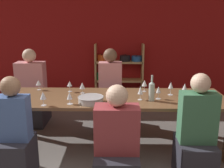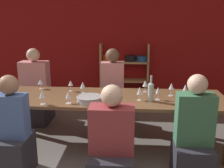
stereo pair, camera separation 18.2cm
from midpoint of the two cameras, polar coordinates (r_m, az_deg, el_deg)
wall_back_red at (r=5.77m, az=0.89°, el=10.33°), size 8.80×0.06×2.70m
shelf_unit at (r=5.69m, az=3.38°, el=1.62°), size 1.04×0.30×1.21m
dining_table at (r=3.50m, az=1.37°, el=-3.91°), size 3.02×0.91×0.73m
mixing_bowl at (r=3.24m, az=-3.33°, el=-3.30°), size 0.32×0.32×0.08m
wine_bottle_green at (r=3.31m, az=10.01°, el=-1.54°), size 0.07×0.07×0.33m
wine_glass_white_a at (r=3.24m, az=-13.41°, el=-2.32°), size 0.08×0.08×0.17m
wine_glass_red_a at (r=3.34m, az=16.77°, el=-2.04°), size 0.08×0.08×0.17m
wine_glass_white_b at (r=3.60m, az=14.22°, el=-0.59°), size 0.07×0.07×0.18m
wine_glass_red_b at (r=3.72m, az=8.66°, el=0.04°), size 0.08×0.08×0.17m
wine_glass_empty_b at (r=3.65m, az=-4.98°, el=-0.29°), size 0.08×0.08×0.16m
wine_glass_white_c at (r=3.39m, az=11.52°, el=-1.48°), size 0.07×0.07×0.17m
wine_glass_red_c at (r=3.33m, az=7.57°, el=-1.55°), size 0.07×0.07×0.18m
wine_glass_white_d at (r=3.95m, az=-14.03°, el=0.43°), size 0.08×0.08×0.15m
wine_glass_white_e at (r=3.58m, az=17.08°, el=-0.95°), size 0.08×0.08×0.18m
wine_glass_empty_c at (r=3.22m, az=-7.91°, el=-2.45°), size 0.07×0.07×0.15m
wine_glass_red_d at (r=3.75m, az=-7.64°, el=0.12°), size 0.07×0.07×0.15m
cell_phone at (r=3.49m, az=-20.45°, el=-3.63°), size 0.16×0.11×0.01m
person_near_a at (r=2.82m, az=1.88°, el=-14.45°), size 0.46×0.57×1.11m
person_far_a at (r=4.29m, az=1.32°, el=-2.90°), size 0.37×0.46×1.28m
person_near_b at (r=3.15m, az=-19.01°, el=-11.13°), size 0.34×0.43×1.17m
person_far_b at (r=4.60m, az=-15.11°, el=-2.54°), size 0.46×0.57×1.27m
person_near_c at (r=3.00m, az=18.84°, el=-12.34°), size 0.38×0.48×1.21m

